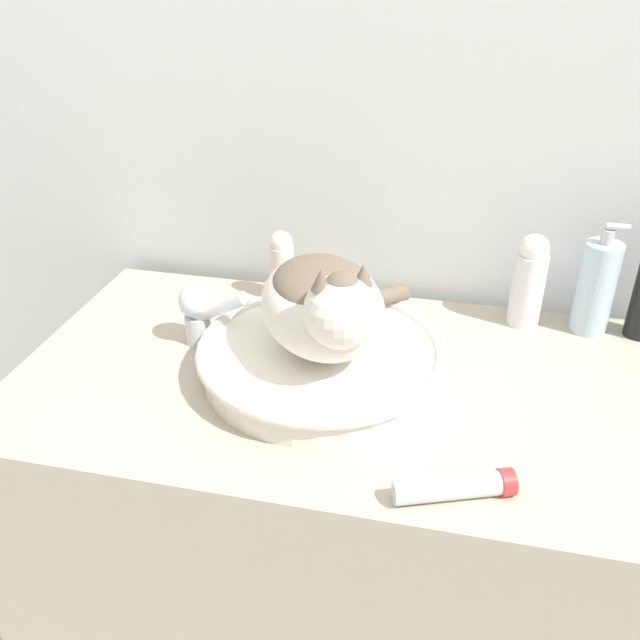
{
  "coord_description": "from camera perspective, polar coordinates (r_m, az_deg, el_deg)",
  "views": [
    {
      "loc": [
        0.15,
        -0.59,
        1.43
      ],
      "look_at": [
        -0.04,
        0.28,
        0.92
      ],
      "focal_mm": 38.0,
      "sensor_mm": 36.0,
      "label": 1
    }
  ],
  "objects": [
    {
      "name": "wall_back",
      "position": [
        1.26,
        5.73,
        19.25
      ],
      "size": [
        8.0,
        0.05,
        2.4
      ],
      "color": "silver",
      "rests_on": "ground_plane"
    },
    {
      "name": "vanity_counter",
      "position": [
        1.36,
        1.91,
        -18.98
      ],
      "size": [
        1.06,
        0.58,
        0.81
      ],
      "color": "#B2A893",
      "rests_on": "ground_plane"
    },
    {
      "name": "sink_basin",
      "position": [
        1.08,
        0.17,
        -3.11
      ],
      "size": [
        0.4,
        0.4,
        0.06
      ],
      "color": "white",
      "rests_on": "vanity_counter"
    },
    {
      "name": "cat",
      "position": [
        1.01,
        0.46,
        1.5
      ],
      "size": [
        0.28,
        0.34,
        0.18
      ],
      "rotation": [
        0.0,
        0.0,
        5.2
      ],
      "color": "silver",
      "rests_on": "sink_basin"
    },
    {
      "name": "faucet",
      "position": [
        1.16,
        -10.04,
        0.87
      ],
      "size": [
        0.13,
        0.06,
        0.12
      ],
      "rotation": [
        0.0,
        0.0,
        -0.21
      ],
      "color": "silver",
      "rests_on": "vanity_counter"
    },
    {
      "name": "soap_pump_bottle",
      "position": [
        1.27,
        22.23,
        2.61
      ],
      "size": [
        0.06,
        0.06,
        0.2
      ],
      "color": "silver",
      "rests_on": "vanity_counter"
    },
    {
      "name": "lotion_bottle_white",
      "position": [
        1.25,
        17.18,
        3.21
      ],
      "size": [
        0.06,
        0.06,
        0.17
      ],
      "color": "silver",
      "rests_on": "vanity_counter"
    },
    {
      "name": "deodorant_stick",
      "position": [
        1.29,
        -3.23,
        4.62
      ],
      "size": [
        0.05,
        0.05,
        0.14
      ],
      "color": "silver",
      "rests_on": "vanity_counter"
    },
    {
      "name": "cream_tube",
      "position": [
        0.89,
        11.36,
        -13.63
      ],
      "size": [
        0.16,
        0.09,
        0.04
      ],
      "rotation": [
        0.0,
        0.0,
        0.36
      ],
      "color": "silver",
      "rests_on": "vanity_counter"
    }
  ]
}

